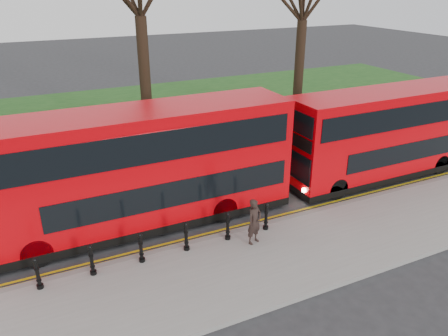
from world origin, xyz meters
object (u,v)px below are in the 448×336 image
pedestrian (254,222)px  bollard_row (164,242)px  bus_lead (143,169)px  bus_rear (389,134)px

pedestrian → bollard_row: bearing=148.4°
bus_lead → pedestrian: bearing=-46.8°
bus_lead → bus_rear: bearing=-2.2°
bus_lead → bus_rear: size_ratio=1.09×
bus_lead → bollard_row: bearing=-92.7°
bus_rear → pedestrian: (-8.49, -2.65, -1.07)m
bollard_row → bus_rear: 11.79m
bus_lead → bus_rear: 11.42m
pedestrian → bus_rear: bearing=-3.4°
bus_rear → pedestrian: 8.96m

